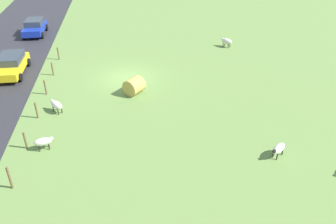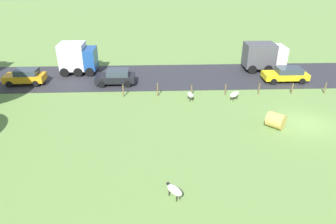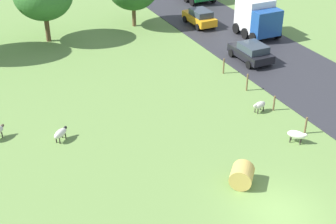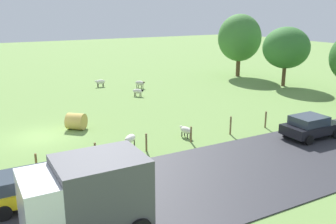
% 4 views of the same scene
% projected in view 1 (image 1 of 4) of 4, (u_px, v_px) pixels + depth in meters
% --- Properties ---
extents(ground_plane, '(160.00, 160.00, 0.00)m').
position_uv_depth(ground_plane, '(127.00, 78.00, 27.57)').
color(ground_plane, '#6B8E47').
extents(sheep_2, '(1.12, 0.67, 0.74)m').
position_uv_depth(sheep_2, '(43.00, 142.00, 19.45)').
color(sheep_2, silver).
rests_on(sheep_2, ground_plane).
extents(sheep_3, '(1.07, 1.14, 0.79)m').
position_uv_depth(sheep_3, '(56.00, 105.00, 22.87)').
color(sheep_3, white).
rests_on(sheep_3, ground_plane).
extents(sheep_4, '(1.13, 1.04, 0.74)m').
position_uv_depth(sheep_4, '(278.00, 149.00, 18.91)').
color(sheep_4, silver).
rests_on(sheep_4, ground_plane).
extents(sheep_5, '(1.13, 1.14, 0.83)m').
position_uv_depth(sheep_5, '(227.00, 41.00, 33.06)').
color(sheep_5, silver).
rests_on(sheep_5, ground_plane).
extents(hay_bale_0, '(1.72, 1.72, 1.19)m').
position_uv_depth(hay_bale_0, '(134.00, 86.00, 25.07)').
color(hay_bale_0, tan).
rests_on(hay_bale_0, ground_plane).
extents(fence_post_0, '(0.12, 0.12, 1.12)m').
position_uv_depth(fence_post_0, '(58.00, 54.00, 30.44)').
color(fence_post_0, brown).
rests_on(fence_post_0, ground_plane).
extents(fence_post_1, '(0.12, 0.12, 1.09)m').
position_uv_depth(fence_post_1, '(52.00, 69.00, 27.72)').
color(fence_post_1, brown).
rests_on(fence_post_1, ground_plane).
extents(fence_post_2, '(0.12, 0.12, 1.12)m').
position_uv_depth(fence_post_2, '(45.00, 87.00, 24.98)').
color(fence_post_2, brown).
rests_on(fence_post_2, ground_plane).
extents(fence_post_3, '(0.12, 0.12, 1.13)m').
position_uv_depth(fence_post_3, '(36.00, 110.00, 22.24)').
color(fence_post_3, brown).
rests_on(fence_post_3, ground_plane).
extents(fence_post_4, '(0.12, 0.12, 1.07)m').
position_uv_depth(fence_post_4, '(25.00, 140.00, 19.52)').
color(fence_post_4, brown).
rests_on(fence_post_4, ground_plane).
extents(fence_post_5, '(0.12, 0.12, 1.30)m').
position_uv_depth(fence_post_5, '(10.00, 178.00, 16.73)').
color(fence_post_5, brown).
rests_on(fence_post_5, ground_plane).
extents(car_2, '(2.14, 4.57, 1.48)m').
position_uv_depth(car_2, '(11.00, 64.00, 27.76)').
color(car_2, yellow).
rests_on(car_2, road_strip).
extents(car_3, '(2.04, 3.91, 1.51)m').
position_uv_depth(car_3, '(34.00, 27.00, 35.88)').
color(car_3, '#1933B2').
rests_on(car_3, road_strip).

